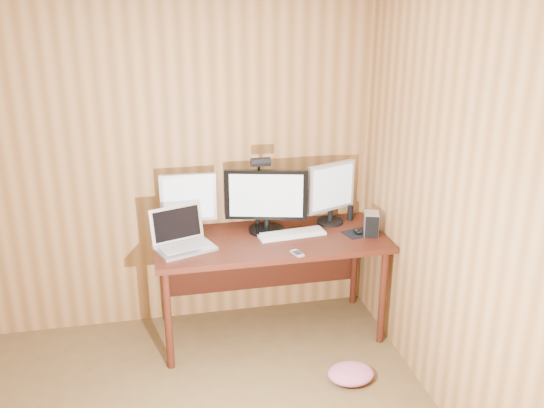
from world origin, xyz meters
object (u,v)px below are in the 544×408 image
object	(u,v)px
monitor_left	(189,202)
monitor_right	(331,191)
laptop	(181,238)
keyboard	(292,234)
desk_lamp	(259,181)
monitor_center	(266,200)
phone	(297,253)
speaker	(350,213)
hard_drive	(371,224)
desk	(268,250)
mouse	(358,231)

from	to	relation	value
monitor_left	monitor_right	world-z (taller)	monitor_right
laptop	keyboard	world-z (taller)	laptop
desk_lamp	monitor_center	bearing A→B (deg)	-53.76
monitor_right	laptop	world-z (taller)	monitor_right
monitor_right	phone	distance (m)	0.67
monitor_left	keyboard	bearing A→B (deg)	-11.88
laptop	speaker	size ratio (longest dim) A/B	3.98
monitor_center	phone	bearing A→B (deg)	-60.57
monitor_right	hard_drive	world-z (taller)	monitor_right
desk	monitor_right	xyz separation A→B (m)	(0.49, 0.12, 0.37)
laptop	hard_drive	size ratio (longest dim) A/B	2.62
laptop	monitor_right	bearing A→B (deg)	-8.60
monitor_left	keyboard	distance (m)	0.75
monitor_right	desk_lamp	size ratio (longest dim) A/B	0.78
phone	monitor_left	bearing A→B (deg)	125.20
desk	laptop	xyz separation A→B (m)	(-0.61, -0.09, 0.19)
phone	desk_lamp	distance (m)	0.62
monitor_center	desk_lamp	xyz separation A→B (m)	(-0.04, 0.05, 0.13)
hard_drive	desk_lamp	xyz separation A→B (m)	(-0.75, 0.26, 0.28)
laptop	hard_drive	xyz separation A→B (m)	(1.32, -0.06, 0.01)
desk	speaker	size ratio (longest dim) A/B	14.41
hard_drive	phone	world-z (taller)	hard_drive
monitor_center	monitor_right	distance (m)	0.50
laptop	phone	xyz separation A→B (m)	(0.73, -0.28, -0.06)
monitor_right	laptop	size ratio (longest dim) A/B	1.04
phone	desk_lamp	world-z (taller)	desk_lamp
monitor_left	laptop	bearing A→B (deg)	-105.33
speaker	desk_lamp	xyz separation A→B (m)	(-0.70, -0.04, 0.31)
monitor_left	laptop	distance (m)	0.29
monitor_center	monitor_left	distance (m)	0.54
phone	desk_lamp	xyz separation A→B (m)	(-0.16, 0.48, 0.36)
hard_drive	speaker	world-z (taller)	hard_drive
keyboard	phone	xyz separation A→B (m)	(-0.04, -0.32, -0.00)
desk_lamp	laptop	bearing A→B (deg)	-166.05
laptop	phone	distance (m)	0.78
monitor_left	speaker	distance (m)	1.21
monitor_center	laptop	size ratio (longest dim) A/B	1.30
monitor_center	hard_drive	distance (m)	0.76
monitor_left	hard_drive	xyz separation A→B (m)	(1.25, -0.28, -0.16)
laptop	phone	world-z (taller)	laptop
desk	monitor_center	world-z (taller)	monitor_center
laptop	keyboard	bearing A→B (deg)	-16.70
laptop	hard_drive	bearing A→B (deg)	-21.99
monitor_right	monitor_left	bearing A→B (deg)	157.38
monitor_right	desk_lamp	world-z (taller)	desk_lamp
monitor_center	keyboard	distance (m)	0.30
monitor_center	hard_drive	bearing A→B (deg)	-2.42
monitor_right	keyboard	xyz separation A→B (m)	(-0.34, -0.18, -0.24)
keyboard	desk_lamp	size ratio (longest dim) A/B	0.83
desk	mouse	world-z (taller)	mouse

